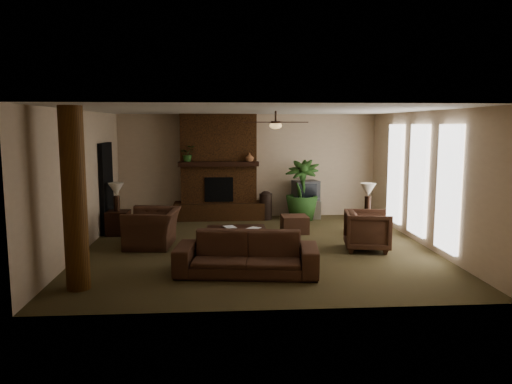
{
  "coord_description": "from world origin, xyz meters",
  "views": [
    {
      "loc": [
        -0.73,
        -9.9,
        2.51
      ],
      "look_at": [
        0.0,
        0.4,
        1.1
      ],
      "focal_mm": 34.45,
      "sensor_mm": 36.0,
      "label": 1
    }
  ],
  "objects": [
    {
      "name": "armchair_left",
      "position": [
        -2.17,
        0.26,
        0.52
      ],
      "size": [
        0.86,
        1.24,
        1.03
      ],
      "primitive_type": "imported",
      "rotation": [
        0.0,
        0.0,
        -1.65
      ],
      "color": "#492D1F",
      "rests_on": "ground"
    },
    {
      "name": "log_column",
      "position": [
        -2.95,
        -2.4,
        1.4
      ],
      "size": [
        0.36,
        0.36,
        2.8
      ],
      "primitive_type": "cylinder",
      "color": "#5B3716",
      "rests_on": "ground"
    },
    {
      "name": "windows",
      "position": [
        3.45,
        0.2,
        1.35
      ],
      "size": [
        0.08,
        3.65,
        2.35
      ],
      "color": "white",
      "rests_on": "ground"
    },
    {
      "name": "mantel_vase",
      "position": [
        0.01,
        2.92,
        1.67
      ],
      "size": [
        0.25,
        0.26,
        0.22
      ],
      "primitive_type": "imported",
      "rotation": [
        0.0,
        0.0,
        -0.16
      ],
      "color": "#965F3C",
      "rests_on": "fireplace"
    },
    {
      "name": "book_b",
      "position": [
        -0.18,
        -0.16,
        0.58
      ],
      "size": [
        0.18,
        0.15,
        0.29
      ],
      "primitive_type": "imported",
      "rotation": [
        0.0,
        0.0,
        -0.66
      ],
      "color": "#999999",
      "rests_on": "coffee_table"
    },
    {
      "name": "floor_plant",
      "position": [
        1.39,
        2.89,
        0.45
      ],
      "size": [
        1.46,
        1.82,
        0.89
      ],
      "primitive_type": "imported",
      "rotation": [
        0.0,
        0.0,
        -0.42
      ],
      "color": "#2B5220",
      "rests_on": "ground"
    },
    {
      "name": "fireplace",
      "position": [
        -0.8,
        3.22,
        1.16
      ],
      "size": [
        2.4,
        0.7,
        2.8
      ],
      "color": "#502D15",
      "rests_on": "ground"
    },
    {
      "name": "side_table_left",
      "position": [
        -3.11,
        1.41,
        0.28
      ],
      "size": [
        0.52,
        0.52,
        0.55
      ],
      "primitive_type": "cube",
      "rotation": [
        0.0,
        0.0,
        -0.03
      ],
      "color": "black",
      "rests_on": "ground"
    },
    {
      "name": "side_table_right",
      "position": [
        2.63,
        1.0,
        0.28
      ],
      "size": [
        0.65,
        0.65,
        0.55
      ],
      "primitive_type": "cube",
      "rotation": [
        0.0,
        0.0,
        -0.37
      ],
      "color": "black",
      "rests_on": "ground"
    },
    {
      "name": "doorway",
      "position": [
        -3.44,
        1.8,
        1.05
      ],
      "size": [
        0.1,
        1.0,
        2.1
      ],
      "primitive_type": "cube",
      "color": "black",
      "rests_on": "ground"
    },
    {
      "name": "room_shell",
      "position": [
        0.0,
        0.0,
        1.4
      ],
      "size": [
        7.0,
        7.0,
        7.0
      ],
      "color": "brown",
      "rests_on": "ground"
    },
    {
      "name": "sofa",
      "position": [
        -0.31,
        -1.82,
        0.47
      ],
      "size": [
        2.46,
        0.99,
        0.94
      ],
      "primitive_type": "imported",
      "rotation": [
        0.0,
        0.0,
        -0.13
      ],
      "color": "#492D1F",
      "rests_on": "ground"
    },
    {
      "name": "ottoman",
      "position": [
        0.98,
        1.34,
        0.2
      ],
      "size": [
        0.62,
        0.62,
        0.4
      ],
      "primitive_type": "cube",
      "rotation": [
        0.0,
        0.0,
        0.03
      ],
      "color": "#492D1F",
      "rests_on": "ground"
    },
    {
      "name": "book_a",
      "position": [
        -0.67,
        -0.1,
        0.57
      ],
      "size": [
        0.21,
        0.09,
        0.29
      ],
      "primitive_type": "imported",
      "rotation": [
        0.0,
        0.0,
        0.32
      ],
      "color": "#999999",
      "rests_on": "coffee_table"
    },
    {
      "name": "lamp_left",
      "position": [
        -3.14,
        1.44,
        1.0
      ],
      "size": [
        0.46,
        0.46,
        0.65
      ],
      "color": "black",
      "rests_on": "side_table_left"
    },
    {
      "name": "tv_stand",
      "position": [
        1.52,
        3.15,
        0.25
      ],
      "size": [
        0.9,
        0.58,
        0.5
      ],
      "primitive_type": "cube",
      "rotation": [
        0.0,
        0.0,
        -0.1
      ],
      "color": "silver",
      "rests_on": "ground"
    },
    {
      "name": "coffee_table",
      "position": [
        -0.44,
        -0.07,
        0.37
      ],
      "size": [
        1.2,
        0.7,
        0.43
      ],
      "color": "black",
      "rests_on": "ground"
    },
    {
      "name": "mantel_plant",
      "position": [
        -1.6,
        3.0,
        1.72
      ],
      "size": [
        0.48,
        0.51,
        0.33
      ],
      "primitive_type": "imported",
      "rotation": [
        0.0,
        0.0,
        0.3
      ],
      "color": "#2B5220",
      "rests_on": "fireplace"
    },
    {
      "name": "floor_vase",
      "position": [
        0.45,
        3.0,
        0.43
      ],
      "size": [
        0.34,
        0.34,
        0.77
      ],
      "color": "black",
      "rests_on": "ground"
    },
    {
      "name": "lamp_right",
      "position": [
        2.6,
        0.95,
        1.0
      ],
      "size": [
        0.38,
        0.38,
        0.65
      ],
      "color": "black",
      "rests_on": "side_table_right"
    },
    {
      "name": "armchair_right",
      "position": [
        2.2,
        -0.38,
        0.44
      ],
      "size": [
        0.93,
        0.98,
        0.88
      ],
      "primitive_type": "imported",
      "rotation": [
        0.0,
        0.0,
        1.4
      ],
      "color": "#492D1F",
      "rests_on": "ground"
    },
    {
      "name": "ceiling_fan",
      "position": [
        0.4,
        0.3,
        2.53
      ],
      "size": [
        1.35,
        1.35,
        0.37
      ],
      "color": "black",
      "rests_on": "ceiling"
    },
    {
      "name": "tv",
      "position": [
        1.55,
        3.14,
        0.76
      ],
      "size": [
        0.74,
        0.64,
        0.52
      ],
      "color": "#323335",
      "rests_on": "tv_stand"
    }
  ]
}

